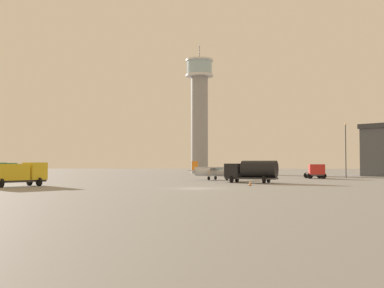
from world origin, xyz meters
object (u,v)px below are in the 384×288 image
truck_fuel_tanker_black (252,170)px  control_tower (199,108)px  light_post_north (346,146)px  airplane_silver (213,171)px  truck_box_yellow (15,173)px  truck_box_green (3,169)px  truck_flatbed_red (316,172)px  traffic_cone_near_left (250,183)px

truck_fuel_tanker_black → control_tower: bearing=-60.3°
control_tower → light_post_north: 50.62m
truck_fuel_tanker_black → light_post_north: light_post_north is taller
airplane_silver → truck_box_yellow: (-21.84, -23.81, 0.14)m
truck_fuel_tanker_black → truck_box_yellow: bearing=45.4°
control_tower → truck_box_green: bearing=-125.5°
airplane_silver → truck_flatbed_red: 20.00m
truck_box_yellow → truck_flatbed_red: bearing=-13.4°
truck_flatbed_red → truck_box_yellow: size_ratio=0.79×
control_tower → truck_box_green: control_tower is taller
truck_fuel_tanker_black → truck_flatbed_red: size_ratio=1.34×
control_tower → truck_box_yellow: (-16.58, -77.12, -16.25)m
control_tower → truck_box_yellow: bearing=-102.1°
truck_fuel_tanker_black → truck_box_green: (-43.81, 17.97, -0.08)m
airplane_silver → truck_box_yellow: 32.31m
airplane_silver → traffic_cone_near_left: airplane_silver is taller
light_post_north → traffic_cone_near_left: (-19.17, -33.21, -5.65)m
traffic_cone_near_left → light_post_north: bearing=60.0°
light_post_north → airplane_silver: bearing=-150.1°
light_post_north → truck_flatbed_red: bearing=-143.1°
truck_box_yellow → traffic_cone_near_left: size_ratio=12.10×
truck_box_green → truck_box_yellow: bearing=29.4°
traffic_cone_near_left → truck_box_green: bearing=148.4°
truck_fuel_tanker_black → traffic_cone_near_left: (-0.66, -8.56, -1.41)m
truck_flatbed_red → truck_box_yellow: 51.53m
truck_box_yellow → light_post_north: size_ratio=0.70×
truck_flatbed_red → traffic_cone_near_left: truck_flatbed_red is taller
truck_flatbed_red → traffic_cone_near_left: 31.16m
truck_box_green → truck_box_yellow: (16.26, -31.03, -0.05)m
airplane_silver → traffic_cone_near_left: size_ratio=16.79×
truck_fuel_tanker_black → truck_flatbed_red: truck_fuel_tanker_black is taller
control_tower → truck_fuel_tanker_black: 66.95m
truck_fuel_tanker_black → airplane_silver: bearing=-42.1°
truck_fuel_tanker_black → truck_box_yellow: truck_fuel_tanker_black is taller
control_tower → truck_box_green: 58.86m
light_post_north → control_tower: bearing=126.8°
control_tower → light_post_north: (29.47, -39.40, -11.87)m
control_tower → light_post_north: size_ratio=3.46×
control_tower → airplane_silver: bearing=-84.4°
airplane_silver → light_post_north: 28.28m
control_tower → airplane_silver: (5.26, -53.31, -16.39)m
airplane_silver → traffic_cone_near_left: (5.04, -19.31, -1.13)m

